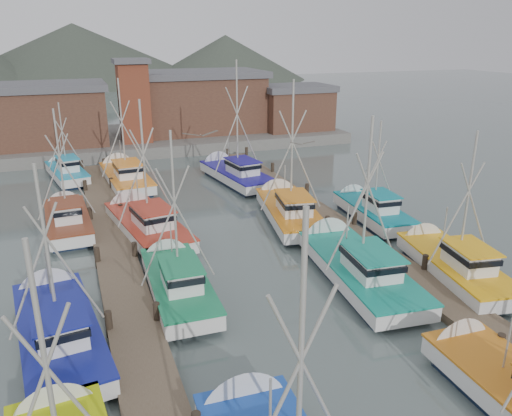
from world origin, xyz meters
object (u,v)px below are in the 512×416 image
object	(u,v)px
boat_12	(125,176)
boat_4	(177,281)
lookout_tower	(134,100)
boat_8	(145,223)

from	to	relation	value
boat_12	boat_4	bearing A→B (deg)	-93.74
lookout_tower	boat_4	distance (m)	32.78
lookout_tower	boat_4	xyz separation A→B (m)	(-2.57, -32.31, -4.87)
boat_8	boat_12	size ratio (longest dim) A/B	1.02
lookout_tower	boat_4	world-z (taller)	lookout_tower
boat_4	boat_8	xyz separation A→B (m)	(-0.24, 8.49, 0.00)
boat_4	boat_12	world-z (taller)	boat_12
lookout_tower	boat_8	xyz separation A→B (m)	(-2.81, -23.83, -4.87)
lookout_tower	boat_8	world-z (taller)	lookout_tower
boat_12	boat_8	bearing A→B (deg)	-94.63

